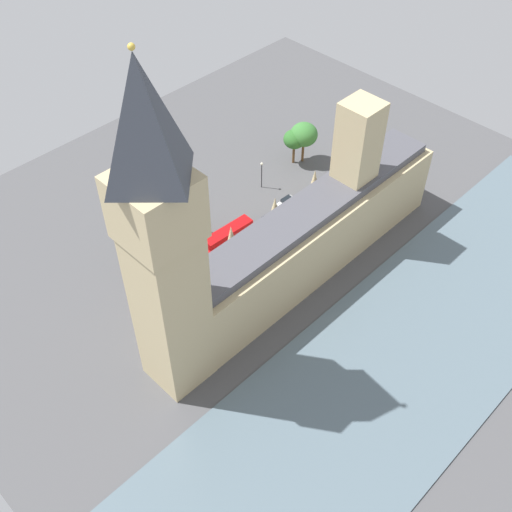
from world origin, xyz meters
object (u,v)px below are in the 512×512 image
Objects in this scene: parliament_building at (318,228)px; car_black_midblock at (268,219)px; car_white_leading at (286,202)px; plane_tree_slot_10 at (304,135)px; car_yellow_cab_by_river_gate at (311,192)px; double_decker_bus_opposite_hall at (187,272)px; plane_tree_kerbside at (145,231)px; pedestrian_corner at (194,304)px; car_blue_near_tower at (333,177)px; street_lamp_slot_12 at (191,215)px; plane_tree_under_trees at (187,211)px; plane_tree_trailing at (294,139)px; street_lamp_slot_11 at (262,170)px; clock_tower at (161,242)px; double_decker_bus_far_end at (228,238)px.

car_black_midblock is at bearing -5.87° from parliament_building.
car_white_leading is (14.61, -7.83, -7.41)m from parliament_building.
car_yellow_cab_by_river_gate is at bearing 140.17° from plane_tree_slot_10.
plane_tree_kerbside is (9.40, 1.24, 4.81)m from double_decker_bus_opposite_hall.
car_blue_near_tower is at bearing -52.56° from pedestrian_corner.
double_decker_bus_opposite_hall is (-0.71, 22.00, 1.75)m from car_black_midblock.
street_lamp_slot_12 reaches higher than car_black_midblock.
plane_tree_trailing is at bearing -86.59° from plane_tree_under_trees.
car_yellow_cab_by_river_gate is 27.04m from street_lamp_slot_12.
plane_tree_trailing is 0.84× the size of plane_tree_kerbside.
plane_tree_slot_10 is 1.48× the size of street_lamp_slot_11.
parliament_building is 11.78× the size of car_yellow_cab_by_river_gate.
plane_tree_under_trees is at bearing 112.94° from street_lamp_slot_12.
car_black_midblock is 0.68× the size of street_lamp_slot_11.
pedestrian_corner is at bearing 141.41° from plane_tree_under_trees.
plane_tree_trailing is 31.18m from street_lamp_slot_12.
pedestrian_corner is 48.09m from plane_tree_slot_10.
plane_tree_trailing reaches higher than street_lamp_slot_12.
clock_tower reaches higher than street_lamp_slot_11.
car_blue_near_tower is 0.54× the size of plane_tree_under_trees.
pedestrian_corner is at bearing 110.17° from plane_tree_trailing.
car_black_midblock is at bearing 141.41° from street_lamp_slot_11.
car_black_midblock is at bearing 113.85° from plane_tree_slot_10.
street_lamp_slot_12 is (23.01, -22.66, -24.28)m from clock_tower.
parliament_building reaches higher than car_white_leading.
double_decker_bus_far_end is at bearing 92.76° from car_blue_near_tower.
car_blue_near_tower is 1.08× the size of car_white_leading.
plane_tree_slot_10 is (22.44, -21.58, -1.31)m from parliament_building.
car_white_leading is 0.41× the size of double_decker_bus_opposite_hall.
parliament_building is at bearing -4.19° from car_black_midblock.
plane_tree_kerbside is (23.17, -12.21, -21.57)m from clock_tower.
car_yellow_cab_by_river_gate is 37.99m from pedestrian_corner.
parliament_building is 1.02× the size of clock_tower.
double_decker_bus_opposite_hall is at bearing 102.86° from plane_tree_slot_10.
plane_tree_slot_10 is 13.34m from street_lamp_slot_11.
street_lamp_slot_11 is at bearing -89.67° from plane_tree_kerbside.
car_white_leading is at bearing 101.39° from car_black_midblock.
parliament_building is 31.17m from plane_tree_kerbside.
clock_tower is 5.28× the size of double_decker_bus_far_end.
car_yellow_cab_by_river_gate is 37.41m from plane_tree_kerbside.
car_white_leading is 28.55m from double_decker_bus_opposite_hall.
street_lamp_slot_12 is at bearing -45.08° from double_decker_bus_opposite_hall.
plane_tree_kerbside reaches higher than pedestrian_corner.
car_blue_near_tower is at bearing -101.99° from plane_tree_kerbside.
clock_tower is 8.70× the size of street_lamp_slot_11.
plane_tree_slot_10 is at bearing -89.69° from plane_tree_kerbside.
parliament_building reaches higher than double_decker_bus_opposite_hall.
car_blue_near_tower reaches higher than pedestrian_corner.
double_decker_bus_far_end is 1.11× the size of plane_tree_slot_10.
double_decker_bus_far_end is at bearing -122.89° from plane_tree_kerbside.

